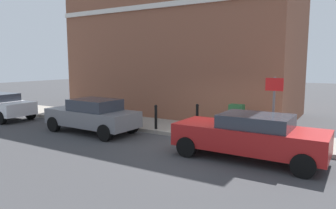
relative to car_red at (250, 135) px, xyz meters
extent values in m
plane|color=#38383A|center=(0.55, 1.83, -0.74)|extent=(80.00, 80.00, 0.00)
cube|color=gray|center=(2.53, 7.83, -0.67)|extent=(2.44, 30.00, 0.15)
cube|color=brown|center=(6.87, 6.01, 3.79)|extent=(6.25, 12.36, 9.07)
cube|color=silver|center=(3.71, 6.01, 4.91)|extent=(0.12, 12.36, 0.24)
cube|color=maroon|center=(0.00, 0.04, -0.08)|extent=(1.75, 4.51, 0.69)
cube|color=#2D333D|center=(0.00, -0.17, 0.45)|extent=(1.52, 2.06, 0.41)
cylinder|color=black|center=(-0.78, 1.74, -0.42)|extent=(0.23, 0.64, 0.64)
cylinder|color=black|center=(0.82, 1.73, -0.42)|extent=(0.23, 0.64, 0.64)
cylinder|color=black|center=(-0.82, -1.65, -0.42)|extent=(0.23, 0.64, 0.64)
cylinder|color=black|center=(0.78, -1.67, -0.42)|extent=(0.23, 0.64, 0.64)
cube|color=slate|center=(0.19, 6.78, -0.10)|extent=(1.77, 4.14, 0.65)
cube|color=#2D333D|center=(0.18, 6.57, 0.44)|extent=(1.51, 1.97, 0.48)
cylinder|color=black|center=(-0.55, 8.30, -0.42)|extent=(0.24, 0.65, 0.64)
cylinder|color=black|center=(1.01, 8.25, -0.42)|extent=(0.24, 0.65, 0.64)
cylinder|color=black|center=(-0.63, 5.30, -0.42)|extent=(0.24, 0.65, 0.64)
cylinder|color=black|center=(0.92, 5.26, -0.42)|extent=(0.24, 0.65, 0.64)
cylinder|color=black|center=(-0.82, 11.76, -0.42)|extent=(0.24, 0.65, 0.64)
cylinder|color=black|center=(0.78, 11.80, -0.42)|extent=(0.24, 0.65, 0.64)
cube|color=#1E4C28|center=(2.61, 1.32, -0.02)|extent=(0.40, 0.55, 1.15)
cube|color=#333333|center=(2.61, 1.32, -0.55)|extent=(0.46, 0.61, 0.08)
cylinder|color=black|center=(2.71, 3.09, -0.12)|extent=(0.12, 0.12, 0.95)
sphere|color=black|center=(2.71, 3.09, 0.38)|extent=(0.14, 0.14, 0.14)
cylinder|color=black|center=(1.56, 4.45, -0.12)|extent=(0.12, 0.12, 0.95)
sphere|color=black|center=(1.56, 4.45, 0.38)|extent=(0.14, 0.14, 0.14)
cylinder|color=#59595B|center=(1.74, -0.28, 0.56)|extent=(0.08, 0.08, 2.30)
cube|color=white|center=(1.72, -0.28, 1.46)|extent=(0.03, 0.56, 0.40)
cube|color=red|center=(1.71, -0.28, 1.46)|extent=(0.01, 0.60, 0.44)
camera|label=1|loc=(-9.17, -2.68, 2.19)|focal=33.27mm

